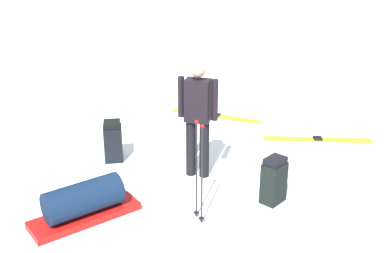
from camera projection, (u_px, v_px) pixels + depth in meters
The scene contains 8 objects.
ground_plane at pixel (192, 170), 7.16m from camera, with size 80.00×80.00×0.00m, color white.
skier_standing at pixel (198, 114), 6.65m from camera, with size 0.34×0.52×1.70m.
ski_pair_near at pixel (318, 139), 8.19m from camera, with size 0.56×1.81×0.05m.
ski_pair_far at pixel (216, 116), 9.24m from camera, with size 1.09×1.64×0.05m.
backpack_large_dark at pixel (113, 141), 7.38m from camera, with size 0.32×0.28×0.63m.
backpack_bright at pixel (274, 181), 6.20m from camera, with size 0.37×0.38×0.63m.
ski_poles_planted_near at pixel (199, 167), 5.65m from camera, with size 0.21×0.11×1.29m.
gear_sled at pixel (84, 203), 5.85m from camera, with size 1.02×1.40×0.49m.
Camera 1 is at (-6.32, 0.98, 3.28)m, focal length 44.88 mm.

